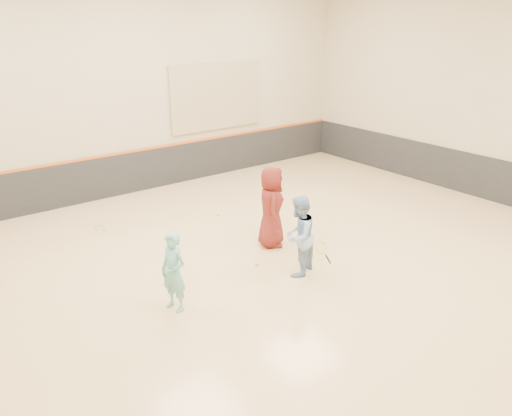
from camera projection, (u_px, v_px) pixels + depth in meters
room at (264, 230)px, 9.98m from camera, size 15.04×12.04×6.22m
wainscot_back at (137, 172)px, 14.49m from camera, size 14.90×0.04×1.20m
wainscot_right at (468, 174)px, 14.29m from camera, size 0.04×11.90×1.20m
accent_stripe at (135, 151)px, 14.25m from camera, size 14.90×0.03×0.06m
acoustic_panel at (216, 97)px, 15.37m from camera, size 3.20×0.08×2.00m
girl at (174, 272)px, 8.55m from camera, size 0.48×0.60×1.45m
instructor at (299, 236)px, 9.73m from camera, size 0.98×0.89×1.63m
young_man at (271, 207)px, 10.94m from camera, size 0.96×1.06×1.82m
held_racket at (321, 247)px, 9.79m from camera, size 0.46×0.46×0.44m
spare_racket at (99, 226)px, 12.12m from camera, size 0.61×0.61×0.10m
ball_under_racket at (257, 265)px, 10.29m from camera, size 0.07×0.07×0.07m
ball_in_hand at (280, 196)px, 10.77m from camera, size 0.07×0.07×0.07m
ball_beside_spare at (218, 215)px, 12.87m from camera, size 0.07×0.07×0.07m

